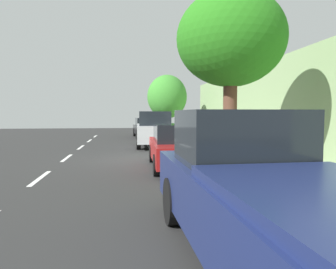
# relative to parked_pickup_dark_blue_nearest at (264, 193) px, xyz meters

# --- Properties ---
(ground) EXTENTS (54.89, 54.89, 0.00)m
(ground) POSITION_rel_parked_pickup_dark_blue_nearest_xyz_m (-1.16, 9.27, -0.90)
(ground) COLOR #292929
(sidewalk) EXTENTS (4.33, 34.31, 0.14)m
(sidewalk) POSITION_rel_parked_pickup_dark_blue_nearest_xyz_m (3.26, 9.27, -0.83)
(sidewalk) COLOR #A19791
(sidewalk) RESTS_ON ground
(curb_edge) EXTENTS (0.16, 34.31, 0.14)m
(curb_edge) POSITION_rel_parked_pickup_dark_blue_nearest_xyz_m (1.01, 9.27, -0.83)
(curb_edge) COLOR gray
(curb_edge) RESTS_ON ground
(lane_stripe_centre) EXTENTS (0.14, 31.60, 0.01)m
(lane_stripe_centre) POSITION_rel_parked_pickup_dark_blue_nearest_xyz_m (-4.23, 7.92, -0.90)
(lane_stripe_centre) COLOR white
(lane_stripe_centre) RESTS_ON ground
(lane_stripe_bike_edge) EXTENTS (0.12, 34.31, 0.01)m
(lane_stripe_bike_edge) POSITION_rel_parked_pickup_dark_blue_nearest_xyz_m (-0.46, 9.27, -0.90)
(lane_stripe_bike_edge) COLOR white
(lane_stripe_bike_edge) RESTS_ON ground
(building_facade) EXTENTS (0.50, 34.31, 4.55)m
(building_facade) POSITION_rel_parked_pickup_dark_blue_nearest_xyz_m (5.67, 9.27, 1.38)
(building_facade) COLOR #83A06B
(building_facade) RESTS_ON ground
(parked_pickup_dark_blue_nearest) EXTENTS (2.14, 5.35, 1.95)m
(parked_pickup_dark_blue_nearest) POSITION_rel_parked_pickup_dark_blue_nearest_xyz_m (0.00, 0.00, 0.00)
(parked_pickup_dark_blue_nearest) COLOR navy
(parked_pickup_dark_blue_nearest) RESTS_ON ground
(parked_sedan_red_second) EXTENTS (1.94, 4.45, 1.52)m
(parked_sedan_red_second) POSITION_rel_parked_pickup_dark_blue_nearest_xyz_m (0.04, 7.04, -0.15)
(parked_sedan_red_second) COLOR maroon
(parked_sedan_red_second) RESTS_ON ground
(parked_suv_silver_mid) EXTENTS (2.11, 4.77, 1.99)m
(parked_suv_silver_mid) POSITION_rel_parked_pickup_dark_blue_nearest_xyz_m (-0.15, 14.19, 0.13)
(parked_suv_silver_mid) COLOR #B7BABF
(parked_suv_silver_mid) RESTS_ON ground
(parked_sedan_black_far) EXTENTS (2.00, 4.48, 1.52)m
(parked_sedan_black_far) POSITION_rel_parked_pickup_dark_blue_nearest_xyz_m (-0.17, 20.97, -0.15)
(parked_sedan_black_far) COLOR black
(parked_sedan_black_far) RESTS_ON ground
(bicycle_at_curb) EXTENTS (1.57, 0.89, 0.78)m
(bicycle_at_curb) POSITION_rel_parked_pickup_dark_blue_nearest_xyz_m (0.55, 9.27, -0.52)
(bicycle_at_curb) COLOR black
(bicycle_at_curb) RESTS_ON ground
(cyclist_with_backpack) EXTENTS (0.50, 0.58, 1.62)m
(cyclist_with_backpack) POSITION_rel_parked_pickup_dark_blue_nearest_xyz_m (0.77, 8.81, 0.08)
(cyclist_with_backpack) COLOR #C6B284
(cyclist_with_backpack) RESTS_ON ground
(street_tree_near_cyclist) EXTENTS (3.68, 3.68, 5.87)m
(street_tree_near_cyclist) POSITION_rel_parked_pickup_dark_blue_nearest_xyz_m (1.81, 6.76, 3.46)
(street_tree_near_cyclist) COLOR brown
(street_tree_near_cyclist) RESTS_ON sidewalk
(street_tree_mid_block) EXTENTS (3.42, 3.42, 5.04)m
(street_tree_mid_block) POSITION_rel_parked_pickup_dark_blue_nearest_xyz_m (1.81, 23.60, 2.39)
(street_tree_mid_block) COLOR brown
(street_tree_mid_block) RESTS_ON sidewalk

